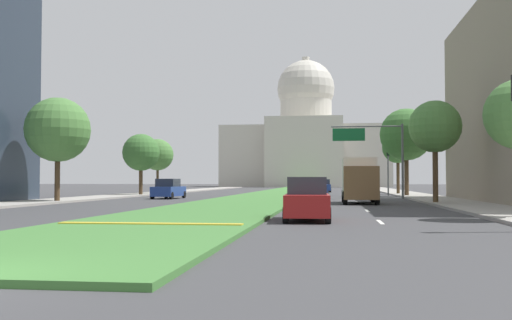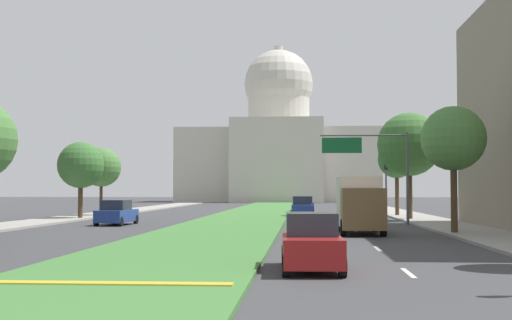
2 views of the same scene
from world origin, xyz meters
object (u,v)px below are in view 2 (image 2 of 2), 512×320
capitol_building (278,147)px  street_tree_left_distant (101,167)px  overhead_guide_sign (374,158)px  street_tree_right_mid (453,139)px  sedan_midblock (117,213)px  sedan_far_horizon (305,204)px  box_truck_delivery (360,204)px  sedan_distant (302,208)px  street_tree_right_far (409,145)px  street_tree_left_far (81,165)px  sedan_lead_stopped (311,243)px  street_tree_right_distant (397,160)px  traffic_light_far_right (386,180)px

capitol_building → street_tree_left_distant: (-13.47, -76.91, -6.39)m
overhead_guide_sign → street_tree_right_mid: street_tree_right_mid is taller
sedan_midblock → sedan_far_horizon: sedan_midblock is taller
box_truck_delivery → capitol_building: bearing=94.6°
sedan_midblock → box_truck_delivery: (16.18, -8.30, 0.86)m
sedan_distant → box_truck_delivery: box_truck_delivery is taller
street_tree_right_mid → street_tree_right_far: 17.62m
capitol_building → street_tree_right_far: 84.22m
street_tree_left_far → sedan_lead_stopped: size_ratio=1.47×
street_tree_right_mid → box_truck_delivery: bearing=169.6°
capitol_building → sedan_far_horizon: 63.08m
sedan_distant → street_tree_right_distant: bearing=13.4°
overhead_guide_sign → street_tree_right_far: street_tree_right_far is taller
street_tree_right_distant → sedan_lead_stopped: street_tree_right_distant is taller
street_tree_left_distant → sedan_midblock: street_tree_left_distant is taller
street_tree_left_far → sedan_far_horizon: (18.52, 20.89, -3.66)m
capitol_building → overhead_guide_sign: (9.89, -89.89, -6.21)m
street_tree_left_distant → sedan_midblock: size_ratio=1.37×
sedan_lead_stopped → sedan_far_horizon: bearing=90.1°
traffic_light_far_right → street_tree_right_distant: bearing=69.4°
overhead_guide_sign → sedan_lead_stopped: overhead_guide_sign is taller
capitol_building → street_tree_left_far: size_ratio=6.16×
capitol_building → sedan_distant: bearing=-86.4°
street_tree_right_mid → street_tree_left_distant: (-26.62, 23.70, -0.75)m
street_tree_left_distant → street_tree_left_far: bearing=-89.5°
street_tree_right_mid → capitol_building: bearing=97.4°
street_tree_left_far → sedan_lead_stopped: street_tree_left_far is taller
capitol_building → traffic_light_far_right: bearing=-81.3°
street_tree_left_distant → box_truck_delivery: bearing=-46.5°
capitol_building → traffic_light_far_right: 80.19m
sedan_distant → overhead_guide_sign: bearing=-68.2°
sedan_far_horizon → box_truck_delivery: 37.75m
overhead_guide_sign → street_tree_left_far: size_ratio=1.01×
street_tree_left_distant → sedan_lead_stopped: (18.65, -40.75, -3.67)m
street_tree_right_far → sedan_distant: (-8.60, 5.81, -5.20)m
capitol_building → street_tree_right_distant: size_ratio=5.67×
sedan_far_horizon → sedan_distant: bearing=-91.1°
street_tree_right_mid → sedan_distant: (-8.34, 23.41, -4.38)m
sedan_lead_stopped → street_tree_right_mid: bearing=64.9°
street_tree_left_distant → sedan_midblock: (5.40, -14.47, -3.67)m
street_tree_left_distant → street_tree_right_distant: street_tree_right_distant is taller
overhead_guide_sign → street_tree_left_distant: (-23.36, 12.98, -0.18)m
sedan_distant → street_tree_right_mid: bearing=-70.4°
street_tree_right_mid → sedan_far_horizon: bearing=101.8°
traffic_light_far_right → street_tree_right_mid: bearing=-87.1°
sedan_midblock → street_tree_left_distant: bearing=110.4°
street_tree_left_far → sedan_lead_stopped: 39.54m
capitol_building → street_tree_right_mid: 101.62m
sedan_far_horizon → street_tree_left_distant: bearing=-141.4°
street_tree_right_far → sedan_lead_stopped: size_ratio=1.98×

